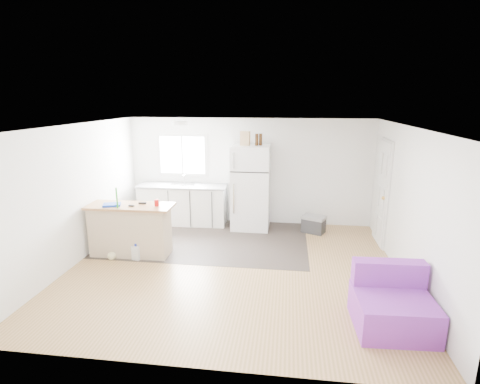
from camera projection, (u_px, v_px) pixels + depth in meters
name	position (u px, v px, depth m)	size (l,w,h in m)	color
room	(233.00, 200.00, 6.13)	(5.51, 5.01, 2.41)	olive
vinyl_zone	(207.00, 239.00, 7.71)	(4.05, 2.50, 0.00)	#2F2823
window	(182.00, 155.00, 8.63)	(1.18, 0.06, 0.98)	white
interior_door	(382.00, 193.00, 7.32)	(0.11, 0.92, 2.10)	white
ceiling_fixture	(180.00, 123.00, 7.15)	(0.30, 0.30, 0.07)	white
kitchen_cabinets	(183.00, 204.00, 8.59)	(2.05, 0.68, 1.19)	white
peninsula	(131.00, 229.00, 6.86)	(1.55, 0.61, 0.95)	tan
refrigerator	(251.00, 187.00, 8.20)	(0.82, 0.78, 1.85)	white
cooler	(314.00, 224.00, 8.06)	(0.57, 0.50, 0.37)	#2C2C2F
purple_seat	(392.00, 306.00, 4.71)	(0.97, 0.91, 0.76)	purple
cleaner_jug	(136.00, 253.00, 6.70)	(0.16, 0.13, 0.31)	silver
mop	(114.00, 247.00, 6.72)	(0.29, 0.37, 1.35)	green
red_cup	(157.00, 203.00, 6.67)	(0.08, 0.08, 0.12)	red
blue_tray	(112.00, 205.00, 6.70)	(0.30, 0.22, 0.04)	#1237AF
tool_a	(143.00, 203.00, 6.82)	(0.14, 0.05, 0.03)	black
tool_b	(131.00, 206.00, 6.66)	(0.10, 0.04, 0.03)	black
cardboard_box	(245.00, 138.00, 7.87)	(0.20, 0.10, 0.30)	tan
bottle_left	(257.00, 140.00, 7.86)	(0.07, 0.07, 0.25)	#341D09
bottle_right	(261.00, 139.00, 7.90)	(0.07, 0.07, 0.25)	#341D09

